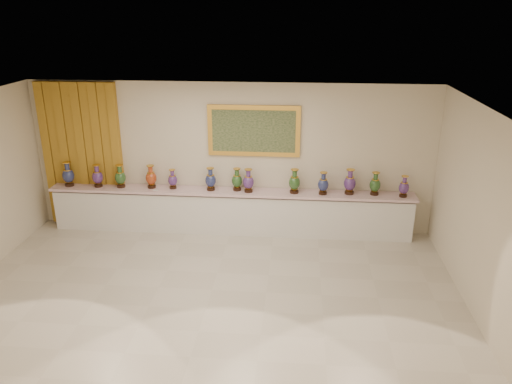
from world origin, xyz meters
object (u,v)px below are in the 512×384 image
vase_0 (68,175)px  vase_2 (120,177)px  counter (230,212)px  vase_1 (98,177)px

vase_0 → vase_2: bearing=1.0°
counter → vase_2: vase_2 is taller
counter → vase_1: (-2.69, -0.02, 0.67)m
counter → vase_1: 2.77m
counter → vase_0: 3.37m
vase_2 → vase_1: bearing=-178.7°
counter → vase_1: bearing=-179.6°
counter → vase_2: size_ratio=15.54×
vase_0 → vase_1: size_ratio=1.09×
counter → vase_0: bearing=-179.5°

